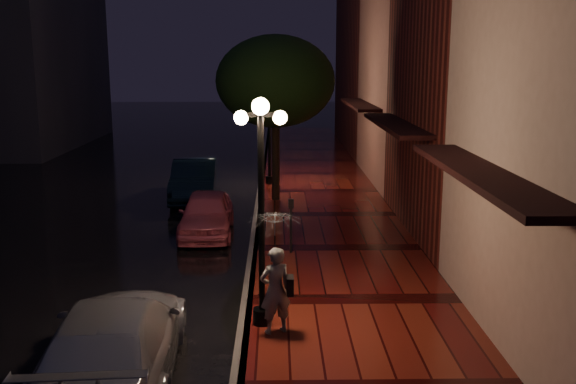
% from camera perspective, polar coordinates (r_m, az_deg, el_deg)
% --- Properties ---
extents(ground, '(120.00, 120.00, 0.00)m').
position_cam_1_polar(ground, '(17.33, -3.09, -5.45)').
color(ground, black).
rests_on(ground, ground).
extents(sidewalk, '(4.50, 60.00, 0.15)m').
position_cam_1_polar(sidewalk, '(17.38, 4.37, -5.17)').
color(sidewalk, '#430D0C').
rests_on(sidewalk, ground).
extents(curb, '(0.25, 60.00, 0.15)m').
position_cam_1_polar(curb, '(17.31, -3.10, -5.22)').
color(curb, '#595451').
rests_on(curb, ground).
extents(storefront_mid, '(5.00, 8.00, 11.00)m').
position_cam_1_polar(storefront_mid, '(19.60, 18.36, 12.29)').
color(storefront_mid, '#511914').
rests_on(storefront_mid, ground).
extents(storefront_far, '(5.00, 8.00, 9.00)m').
position_cam_1_polar(storefront_far, '(27.30, 12.67, 10.22)').
color(storefront_far, '#8C5951').
rests_on(storefront_far, ground).
extents(storefront_extra, '(5.00, 12.00, 10.00)m').
position_cam_1_polar(storefront_extra, '(37.09, 9.05, 11.49)').
color(storefront_extra, '#511914').
rests_on(storefront_extra, ground).
extents(streetlamp_near, '(0.96, 0.36, 4.31)m').
position_cam_1_polar(streetlamp_near, '(11.82, -2.39, -0.64)').
color(streetlamp_near, black).
rests_on(streetlamp_near, sidewalk).
extents(streetlamp_far, '(0.96, 0.36, 4.31)m').
position_cam_1_polar(streetlamp_far, '(25.67, -1.66, 6.16)').
color(streetlamp_far, black).
rests_on(streetlamp_far, sidewalk).
extents(street_tree, '(4.16, 4.16, 5.80)m').
position_cam_1_polar(street_tree, '(22.55, -1.10, 9.56)').
color(street_tree, black).
rests_on(street_tree, sidewalk).
extents(pink_car, '(1.64, 3.82, 1.29)m').
position_cam_1_polar(pink_car, '(19.08, -7.25, -1.91)').
color(pink_car, '#C95269').
rests_on(pink_car, ground).
extents(navy_car, '(1.83, 4.58, 1.48)m').
position_cam_1_polar(navy_car, '(23.85, -8.29, 1.08)').
color(navy_car, black).
rests_on(navy_car, ground).
extents(silver_car, '(2.33, 5.08, 1.44)m').
position_cam_1_polar(silver_car, '(10.85, -15.16, -12.73)').
color(silver_car, '#A1A0A7').
rests_on(silver_car, ground).
extents(woman_with_umbrella, '(0.96, 0.97, 2.30)m').
position_cam_1_polar(woman_with_umbrella, '(11.68, -1.15, -5.51)').
color(woman_with_umbrella, silver).
rests_on(woman_with_umbrella, sidewalk).
extents(parking_meter, '(0.15, 0.12, 1.44)m').
position_cam_1_polar(parking_meter, '(16.63, 0.26, -2.53)').
color(parking_meter, black).
rests_on(parking_meter, sidewalk).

